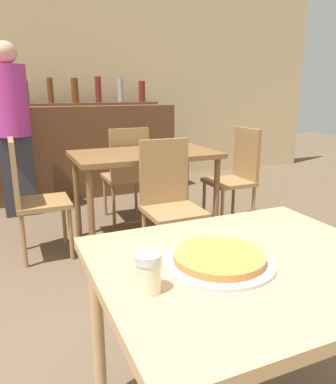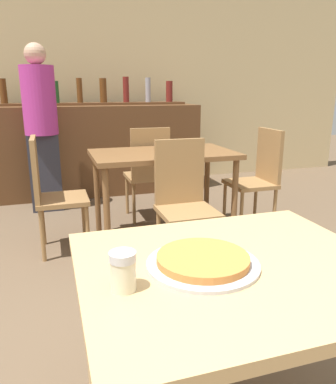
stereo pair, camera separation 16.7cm
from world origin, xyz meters
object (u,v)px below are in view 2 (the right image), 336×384
object	(u,v)px
chair_far_side_front	(184,196)
chair_far_side_right	(259,173)
chair_far_side_left	(50,189)
person_standing	(41,123)
chair_far_side_back	(148,169)
pizza_tray	(203,261)
cheese_shaker	(123,271)

from	to	relation	value
chair_far_side_front	chair_far_side_right	distance (m)	1.07
chair_far_side_left	person_standing	distance (m)	1.24
chair_far_side_back	chair_far_side_right	bearing A→B (deg)	150.95
chair_far_side_back	chair_far_side_right	xyz separation A→B (m)	(0.93, -0.52, 0.00)
chair_far_side_left	pizza_tray	bearing A→B (deg)	-166.82
chair_far_side_left	pizza_tray	world-z (taller)	chair_far_side_left
chair_far_side_right	pizza_tray	world-z (taller)	chair_far_side_right
chair_far_side_left	pizza_tray	xyz separation A→B (m)	(0.47, -1.99, 0.23)
chair_far_side_back	chair_far_side_front	bearing A→B (deg)	90.00
chair_far_side_left	chair_far_side_right	xyz separation A→B (m)	(1.86, 0.00, 0.00)
chair_far_side_front	cheese_shaker	world-z (taller)	chair_far_side_front
chair_far_side_right	cheese_shaker	distance (m)	2.66
chair_far_side_front	chair_far_side_back	size ratio (longest dim) A/B	1.00
chair_far_side_back	cheese_shaker	distance (m)	2.69
cheese_shaker	pizza_tray	bearing A→B (deg)	14.45
chair_far_side_front	chair_far_side_back	world-z (taller)	same
chair_far_side_left	person_standing	xyz separation A→B (m)	(-0.05, 1.17, 0.41)
person_standing	chair_far_side_right	bearing A→B (deg)	-31.46
pizza_tray	cheese_shaker	bearing A→B (deg)	-165.55
chair_far_side_front	person_standing	world-z (taller)	person_standing
chair_far_side_back	person_standing	xyz separation A→B (m)	(-0.98, 0.65, 0.41)
chair_far_side_back	pizza_tray	xyz separation A→B (m)	(-0.47, -2.50, 0.23)
chair_far_side_front	person_standing	distance (m)	1.99
chair_far_side_back	chair_far_side_left	world-z (taller)	same
chair_far_side_back	pizza_tray	distance (m)	2.56
chair_far_side_back	chair_far_side_left	size ratio (longest dim) A/B	1.00
pizza_tray	cheese_shaker	size ratio (longest dim) A/B	3.17
pizza_tray	person_standing	distance (m)	3.20
chair_far_side_left	person_standing	bearing A→B (deg)	2.27
chair_far_side_right	person_standing	world-z (taller)	person_standing
chair_far_side_left	cheese_shaker	distance (m)	2.08
chair_far_side_back	chair_far_side_left	bearing A→B (deg)	29.05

